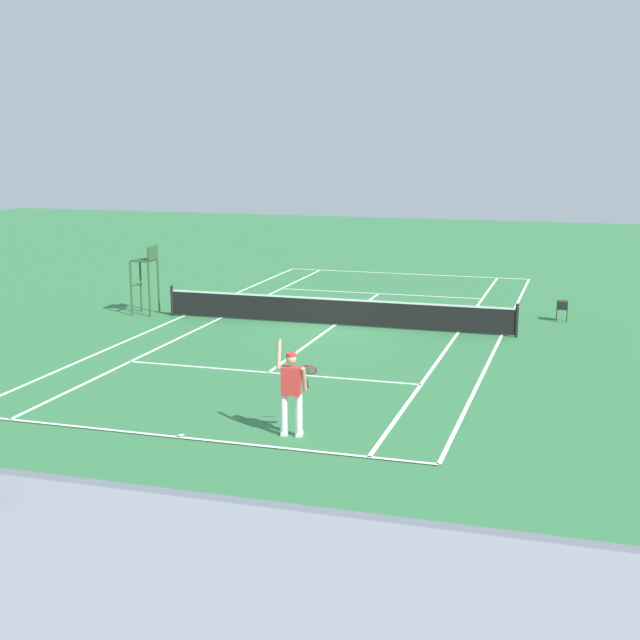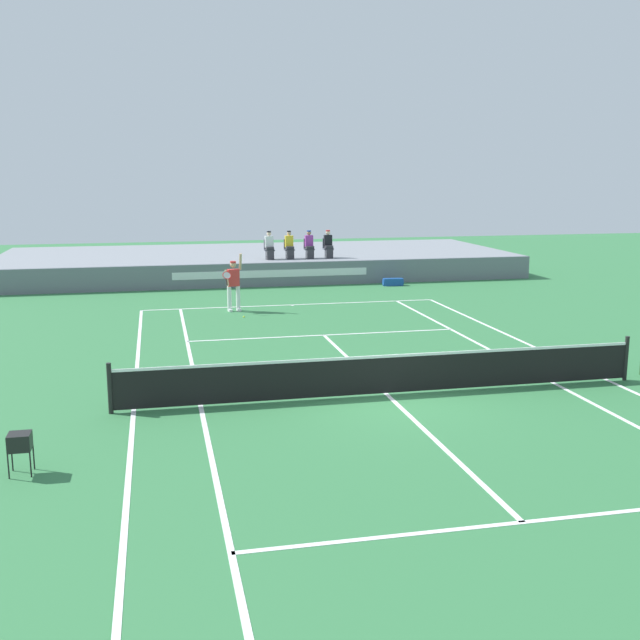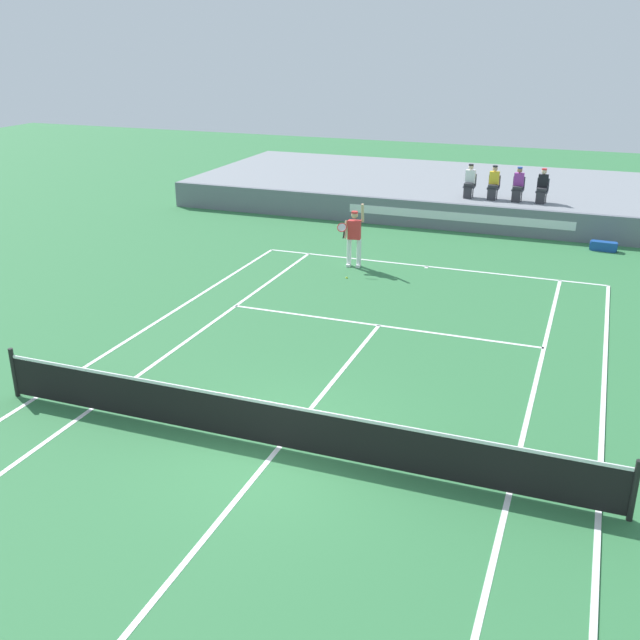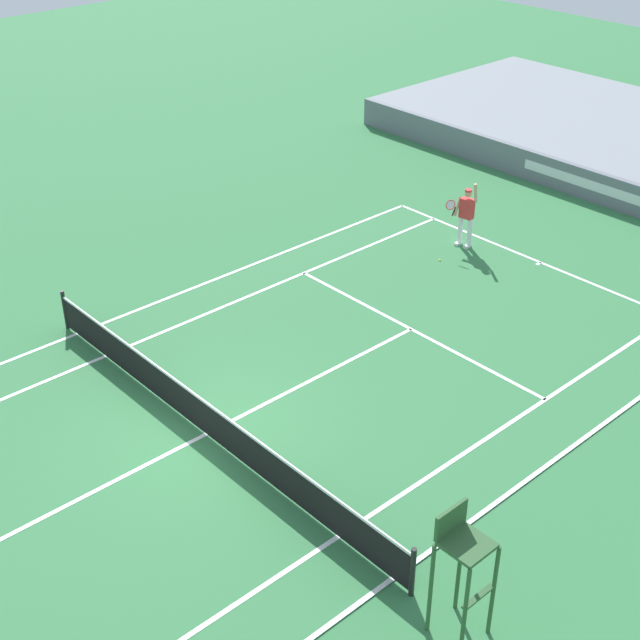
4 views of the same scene
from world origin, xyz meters
name	(u,v)px [view 2 (image 2 of 4)]	position (x,y,z in m)	size (l,w,h in m)	color
ground_plane	(387,395)	(0.00, 0.00, 0.00)	(80.00, 80.00, 0.00)	#337542
court	(387,395)	(0.00, 0.00, 0.01)	(11.08, 23.88, 0.03)	#337542
net	(387,373)	(0.00, 0.00, 0.52)	(11.98, 0.10, 1.07)	black
barrier_wall	(271,274)	(0.00, 16.87, 0.52)	(24.42, 0.25, 1.04)	slate
bleacher_platform	(257,262)	(0.00, 21.70, 0.52)	(24.42, 9.41, 1.04)	gray
spectator_seated_0	(269,246)	(0.13, 18.22, 1.65)	(0.44, 0.60, 1.27)	#474C56
spectator_seated_1	(289,245)	(1.05, 18.22, 1.65)	(0.44, 0.60, 1.27)	#474C56
spectator_seated_2	(309,245)	(1.97, 18.22, 1.65)	(0.44, 0.60, 1.27)	#474C56
spectator_seated_3	(328,244)	(2.86, 18.22, 1.65)	(0.44, 0.60, 1.27)	#474C56
tennis_player	(233,284)	(-2.25, 11.10, 0.99)	(0.75, 0.70, 2.08)	white
tennis_ball	(244,317)	(-2.04, 9.82, 0.03)	(0.07, 0.07, 0.07)	#D1E533
equipment_bag	(393,282)	(5.27, 15.94, 0.16)	(0.92, 0.38, 0.32)	#194799
ball_hopper	(20,441)	(-7.21, -2.98, 0.57)	(0.36, 0.36, 0.70)	black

